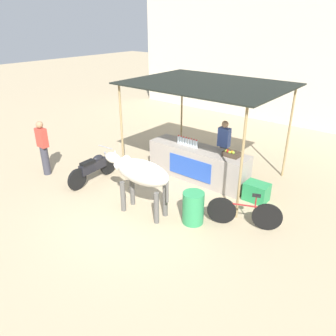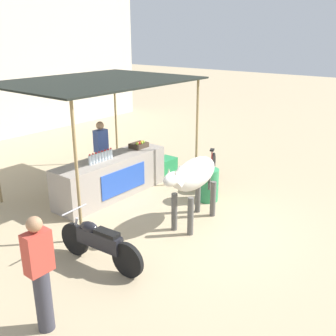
% 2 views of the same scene
% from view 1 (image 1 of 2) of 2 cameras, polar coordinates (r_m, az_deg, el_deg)
% --- Properties ---
extents(ground_plane, '(60.00, 60.00, 0.00)m').
position_cam_1_polar(ground_plane, '(8.19, -3.64, -7.15)').
color(ground_plane, tan).
extents(building_wall_far, '(16.00, 0.50, 5.81)m').
position_cam_1_polar(building_wall_far, '(15.22, 21.49, 17.82)').
color(building_wall_far, beige).
rests_on(building_wall_far, ground).
extents(stall_counter, '(3.00, 0.82, 0.96)m').
position_cam_1_polar(stall_counter, '(9.50, 5.19, 0.81)').
color(stall_counter, '#9E9389').
rests_on(stall_counter, ground).
extents(stall_awning, '(4.20, 3.20, 2.73)m').
position_cam_1_polar(stall_awning, '(9.11, 6.81, 13.81)').
color(stall_awning, black).
rests_on(stall_awning, ground).
extents(water_bottle_row, '(0.70, 0.07, 0.25)m').
position_cam_1_polar(water_bottle_row, '(9.43, 3.40, 4.57)').
color(water_bottle_row, silver).
rests_on(water_bottle_row, stall_counter).
extents(fruit_crate, '(0.44, 0.32, 0.18)m').
position_cam_1_polar(fruit_crate, '(8.85, 10.97, 2.48)').
color(fruit_crate, '#3F3326').
rests_on(fruit_crate, stall_counter).
extents(vendor_behind_counter, '(0.34, 0.22, 1.65)m').
position_cam_1_polar(vendor_behind_counter, '(9.78, 9.63, 3.60)').
color(vendor_behind_counter, '#383842').
rests_on(vendor_behind_counter, ground).
extents(cooler_box, '(0.60, 0.44, 0.48)m').
position_cam_1_polar(cooler_box, '(8.74, 15.15, -4.02)').
color(cooler_box, '#268C4C').
rests_on(cooler_box, ground).
extents(water_barrel, '(0.49, 0.49, 0.76)m').
position_cam_1_polar(water_barrel, '(7.52, 4.41, -6.91)').
color(water_barrel, '#2D8C51').
rests_on(water_barrel, ground).
extents(cow, '(1.84, 0.67, 1.44)m').
position_cam_1_polar(cow, '(7.59, -4.78, -1.01)').
color(cow, silver).
rests_on(cow, ground).
extents(motorcycle_parked, '(0.55, 1.80, 0.90)m').
position_cam_1_polar(motorcycle_parked, '(9.57, -12.84, 0.11)').
color(motorcycle_parked, black).
rests_on(motorcycle_parked, ground).
extents(bicycle_leaning, '(1.54, 0.69, 0.85)m').
position_cam_1_polar(bicycle_leaning, '(7.56, 13.13, -7.66)').
color(bicycle_leaning, black).
rests_on(bicycle_leaning, ground).
extents(passerby_on_street, '(0.34, 0.22, 1.65)m').
position_cam_1_polar(passerby_on_street, '(10.27, -20.89, 3.32)').
color(passerby_on_street, '#383842').
rests_on(passerby_on_street, ground).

